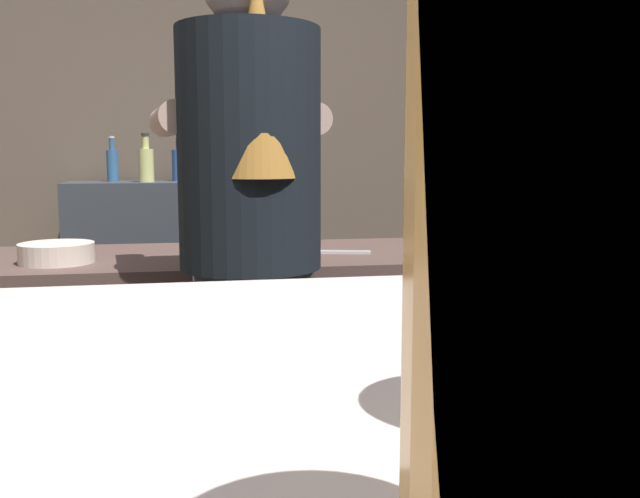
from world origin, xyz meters
name	(u,v)px	position (x,y,z in m)	size (l,w,h in m)	color
wall_back	(196,121)	(0.00, 2.20, 1.35)	(5.20, 0.10, 2.70)	brown
prep_counter	(316,387)	(0.35, 0.78, 0.44)	(2.10, 0.60, 0.88)	#4F3B36
back_shelf	(174,295)	(-0.12, 1.92, 0.53)	(0.93, 0.36, 1.06)	#353A41
bartender	(251,239)	(0.11, 0.33, 0.98)	(0.46, 0.53, 1.69)	#323337
knife_block	(464,214)	(0.86, 0.83, 0.99)	(0.10, 0.08, 0.28)	olive
mixing_bowl	(57,253)	(-0.40, 0.68, 0.91)	(0.20, 0.20, 0.06)	beige
chefs_knife	(331,252)	(0.39, 0.73, 0.89)	(0.24, 0.03, 0.01)	silver
pint_glass_far	(635,261)	(0.12, -1.13, 1.15)	(0.07, 0.07, 0.13)	#E0BA5A
bottle_olive_oil	(180,163)	(-0.08, 2.01, 1.14)	(0.07, 0.07, 0.21)	#2E599E
bottle_hot_sauce	(112,164)	(-0.38, 1.98, 1.14)	(0.05, 0.05, 0.21)	#326191
bottle_soy	(146,163)	(-0.23, 1.87, 1.15)	(0.07, 0.07, 0.22)	#D1D27E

